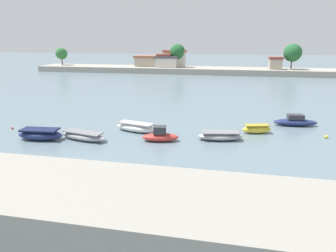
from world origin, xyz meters
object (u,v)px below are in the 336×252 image
object	(u,v)px
moored_boat_2	(136,127)
moored_boat_3	(160,136)
mooring_buoy_0	(326,137)
moored_boat_0	(40,134)
moored_boat_5	(257,129)
moored_boat_1	(83,136)
mooring_buoy_3	(12,128)
moored_boat_4	(220,136)
moored_boat_6	(295,122)

from	to	relation	value
moored_boat_2	moored_boat_3	distance (m)	4.49
moored_boat_2	mooring_buoy_0	world-z (taller)	moored_boat_2
moored_boat_3	moored_boat_2	bearing A→B (deg)	131.82
moored_boat_0	moored_boat_5	size ratio (longest dim) A/B	1.44
mooring_buoy_0	moored_boat_1	bearing A→B (deg)	-167.71
moored_boat_1	mooring_buoy_3	bearing A→B (deg)	-178.79
mooring_buoy_0	mooring_buoy_3	world-z (taller)	mooring_buoy_0
mooring_buoy_0	moored_boat_4	bearing A→B (deg)	-166.38
moored_boat_3	moored_boat_6	world-z (taller)	moored_boat_3
moored_boat_4	moored_boat_5	xyz separation A→B (m)	(4.14, 3.22, 0.03)
mooring_buoy_0	mooring_buoy_3	distance (m)	36.75
moored_boat_6	mooring_buoy_0	bearing A→B (deg)	-68.19
moored_boat_2	moored_boat_6	bearing A→B (deg)	31.54
moored_boat_2	moored_boat_6	world-z (taller)	moored_boat_6
moored_boat_1	mooring_buoy_0	size ratio (longest dim) A/B	15.86
moored_boat_3	moored_boat_4	distance (m)	6.52
moored_boat_2	moored_boat_6	xyz separation A→B (m)	(19.10, 6.28, 0.01)
moored_boat_6	mooring_buoy_0	size ratio (longest dim) A/B	14.94
moored_boat_3	moored_boat_5	bearing A→B (deg)	14.32
moored_boat_0	moored_boat_1	size ratio (longest dim) A/B	0.88
moored_boat_1	mooring_buoy_3	world-z (taller)	moored_boat_1
moored_boat_0	moored_boat_1	xyz separation A→B (m)	(4.66, 0.80, -0.13)
moored_boat_4	mooring_buoy_3	bearing A→B (deg)	171.56
moored_boat_3	moored_boat_1	bearing A→B (deg)	178.00
moored_boat_0	moored_boat_6	distance (m)	30.57
moored_boat_4	moored_boat_5	size ratio (longest dim) A/B	1.44
moored_boat_0	moored_boat_5	world-z (taller)	moored_boat_0
moored_boat_1	mooring_buoy_0	world-z (taller)	moored_boat_1
moored_boat_2	mooring_buoy_3	size ratio (longest dim) A/B	20.51
moored_boat_3	mooring_buoy_0	distance (m)	18.43
moored_boat_4	moored_boat_5	distance (m)	5.24
moored_boat_3	mooring_buoy_0	bearing A→B (deg)	3.35
moored_boat_4	moored_boat_5	bearing A→B (deg)	27.23
moored_boat_0	mooring_buoy_0	size ratio (longest dim) A/B	13.98
moored_boat_6	mooring_buoy_3	world-z (taller)	moored_boat_6
moored_boat_0	moored_boat_2	size ratio (longest dim) A/B	0.94
moored_boat_0	moored_boat_3	xyz separation A→B (m)	(12.95, 2.06, 0.01)
moored_boat_5	mooring_buoy_3	size ratio (longest dim) A/B	13.38
moored_boat_5	mooring_buoy_0	xyz separation A→B (m)	(7.43, -0.41, -0.31)
moored_boat_6	moored_boat_4	bearing A→B (deg)	-146.68
moored_boat_6	moored_boat_5	bearing A→B (deg)	-146.07
moored_boat_1	moored_boat_6	xyz separation A→B (m)	(23.83, 10.27, 0.08)
mooring_buoy_3	moored_boat_5	bearing A→B (deg)	8.14
moored_boat_1	moored_boat_4	size ratio (longest dim) A/B	1.13
mooring_buoy_0	mooring_buoy_3	bearing A→B (deg)	-174.13
moored_boat_4	moored_boat_6	bearing A→B (deg)	27.99
mooring_buoy_3	moored_boat_3	bearing A→B (deg)	-2.12
moored_boat_0	mooring_buoy_3	bearing A→B (deg)	149.62
moored_boat_5	moored_boat_6	bearing A→B (deg)	25.71
moored_boat_1	moored_boat_3	xyz separation A→B (m)	(8.29, 1.26, 0.14)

